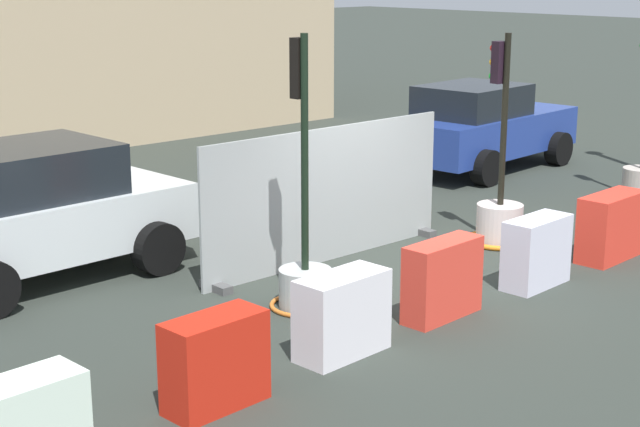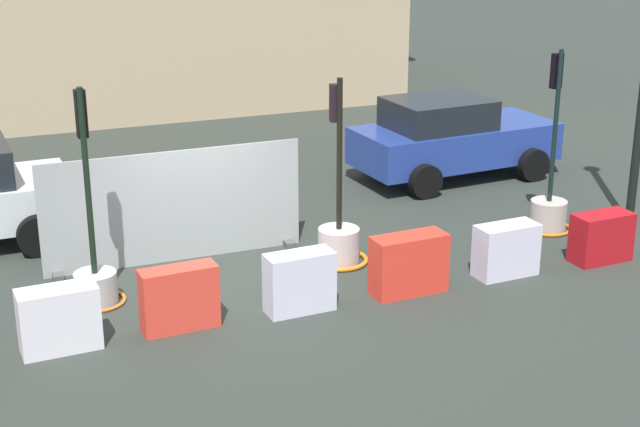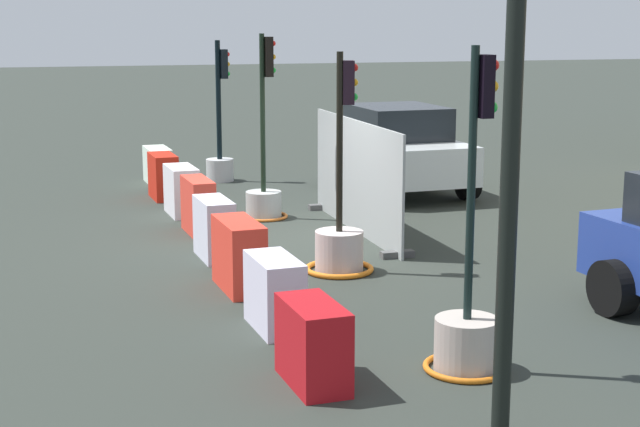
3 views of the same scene
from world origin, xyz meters
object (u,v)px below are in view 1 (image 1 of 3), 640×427
Objects in this scene: car_blue_estate at (481,126)px; construction_barrier_0 at (19,426)px; traffic_light_1 at (305,267)px; construction_barrier_3 at (442,280)px; construction_barrier_4 at (536,252)px; car_white_van at (34,211)px; traffic_light_2 at (499,213)px; construction_barrier_2 at (342,315)px; construction_barrier_5 at (611,227)px; construction_barrier_1 at (215,362)px.

construction_barrier_0 is at bearing -157.81° from car_blue_estate.
traffic_light_1 is 1.62m from construction_barrier_3.
construction_barrier_4 is 0.26× the size of car_white_van.
traffic_light_1 is 1.06× the size of traffic_light_2.
car_blue_estate reaches higher than construction_barrier_2.
construction_barrier_5 is at bearing -0.47° from construction_barrier_0.
construction_barrier_2 is 0.24× the size of car_blue_estate.
car_blue_estate is at bearing 43.72° from construction_barrier_4.
traffic_light_1 is 0.74× the size of car_blue_estate.
construction_barrier_2 is 0.90× the size of construction_barrier_5.
construction_barrier_5 is (3.48, -0.06, 0.00)m from construction_barrier_3.
construction_barrier_0 is (-8.15, -1.46, -0.06)m from traffic_light_2.
construction_barrier_4 is (2.67, -1.39, -0.05)m from traffic_light_1.
traffic_light_2 is 2.60× the size of construction_barrier_5.
construction_barrier_1 is 0.92× the size of construction_barrier_3.
construction_barrier_0 is 1.85m from construction_barrier_1.
construction_barrier_3 is at bearing -144.63° from car_blue_estate.
traffic_light_1 reaches higher than construction_barrier_0.
construction_barrier_1 is at bearing -165.89° from traffic_light_2.
car_white_van reaches higher than construction_barrier_4.
construction_barrier_0 is at bearing 175.96° from construction_barrier_1.
construction_barrier_2 is 1.05× the size of construction_barrier_4.
traffic_light_2 is 5.33m from car_blue_estate.
construction_barrier_4 is (3.36, -0.04, 0.01)m from construction_barrier_2.
car_white_van reaches higher than construction_barrier_0.
car_white_van reaches higher than car_blue_estate.
construction_barrier_4 is at bearing -0.56° from construction_barrier_0.
construction_barrier_5 reaches higher than construction_barrier_3.
construction_barrier_3 is at bearing -59.04° from car_white_van.
car_blue_estate reaches higher than construction_barrier_3.
construction_barrier_1 is at bearing -4.04° from construction_barrier_0.
construction_barrier_3 is (5.16, -0.01, 0.07)m from construction_barrier_0.
traffic_light_2 is at bearing 107.82° from construction_barrier_5.
car_blue_estate is (4.00, 3.50, 0.41)m from traffic_light_2.
construction_barrier_0 is at bearing 179.53° from construction_barrier_5.
construction_barrier_3 is at bearing 0.89° from construction_barrier_2.
traffic_light_1 is 2.75× the size of construction_barrier_5.
construction_barrier_3 is at bearing 178.95° from construction_barrier_5.
car_white_van is at bearing 143.48° from construction_barrier_5.
traffic_light_1 is 4.43m from construction_barrier_0.
construction_barrier_5 is at bearing -72.18° from traffic_light_2.
traffic_light_1 reaches higher than car_white_van.
construction_barrier_0 is 5.16m from car_white_van.
construction_barrier_3 is 5.29m from car_white_van.
traffic_light_1 reaches higher than construction_barrier_3.
car_white_van is (-6.20, 4.59, 0.43)m from construction_barrier_5.
construction_barrier_1 reaches higher than construction_barrier_0.
traffic_light_1 is 2.79m from construction_barrier_1.
construction_barrier_3 is 1.07× the size of construction_barrier_4.
construction_barrier_0 is at bearing 179.92° from construction_barrier_3.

